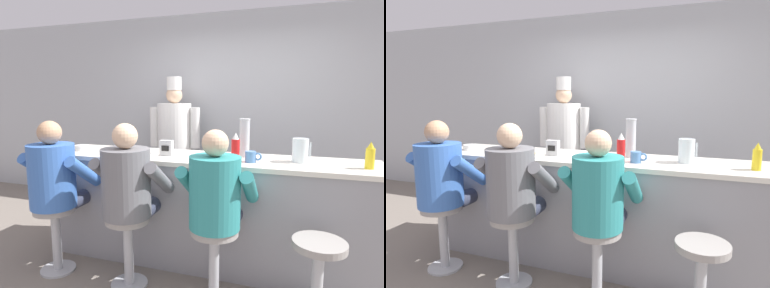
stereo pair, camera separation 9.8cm
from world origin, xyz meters
TOP-DOWN VIEW (x-y plane):
  - ground_plane at (0.00, 0.00)m, footprint 20.00×20.00m
  - wall_back at (0.00, 1.92)m, footprint 10.00×0.06m
  - diner_counter at (0.00, 0.33)m, footprint 3.09×0.66m
  - ketchup_bottle_red at (0.32, 0.24)m, footprint 0.07×0.07m
  - mustard_bottle_yellow at (1.37, 0.25)m, footprint 0.07×0.07m
  - hot_sauce_bottle_orange at (0.08, 0.21)m, footprint 0.03×0.03m
  - water_pitcher_clear at (0.86, 0.35)m, footprint 0.16×0.14m
  - breakfast_plate at (-0.52, 0.14)m, footprint 0.26×0.26m
  - cereal_bowl at (-1.30, 0.28)m, footprint 0.15×0.15m
  - coffee_mug_blue at (0.46, 0.22)m, footprint 0.14×0.09m
  - cup_stack_steel at (0.36, 0.45)m, footprint 0.10×0.10m
  - napkin_dispenser_chrome at (-0.35, 0.29)m, footprint 0.12×0.07m
  - diner_seated_blue at (-1.20, -0.25)m, footprint 0.60×0.59m
  - diner_seated_grey at (-0.46, -0.25)m, footprint 0.60×0.59m
  - diner_seated_teal at (0.27, -0.25)m, footprint 0.58×0.57m
  - empty_stool_round at (1.00, -0.28)m, footprint 0.36×0.36m
  - cook_in_whites_near at (-0.76, 1.55)m, footprint 0.72×0.46m

SIDE VIEW (x-z plane):
  - ground_plane at x=0.00m, z-range 0.00..0.00m
  - empty_stool_round at x=1.00m, z-range 0.11..0.71m
  - diner_counter at x=0.00m, z-range 0.00..1.02m
  - diner_seated_teal at x=0.27m, z-range 0.15..1.50m
  - diner_seated_grey at x=-0.46m, z-range 0.15..1.52m
  - diner_seated_blue at x=-1.20m, z-range 0.15..1.52m
  - cook_in_whites_near at x=-0.76m, z-range 0.09..1.93m
  - breakfast_plate at x=-0.52m, z-range 1.01..1.06m
  - cereal_bowl at x=-1.30m, z-range 1.02..1.07m
  - coffee_mug_blue at x=0.46m, z-range 1.02..1.12m
  - napkin_dispenser_chrome at x=-0.35m, z-range 1.02..1.17m
  - hot_sauce_bottle_orange at x=0.08m, z-range 1.02..1.17m
  - mustard_bottle_yellow at x=1.37m, z-range 1.01..1.23m
  - water_pitcher_clear at x=0.86m, z-range 1.02..1.22m
  - ketchup_bottle_red at x=0.32m, z-range 1.01..1.26m
  - cup_stack_steel at x=0.36m, z-range 1.02..1.38m
  - wall_back at x=0.00m, z-range 0.00..2.70m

